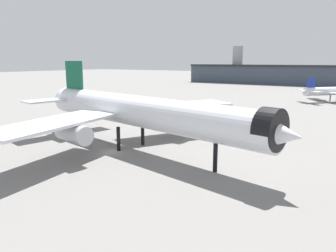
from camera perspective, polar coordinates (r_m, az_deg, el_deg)
name	(u,v)px	position (r m, az deg, el deg)	size (l,w,h in m)	color
ground	(112,152)	(63.64, -9.77, -4.48)	(900.00, 900.00, 0.00)	slate
airliner_near_gate	(138,112)	(62.75, -5.22, 2.47)	(62.89, 56.67, 17.13)	silver
service_truck_front	(148,112)	(101.08, -3.53, 2.45)	(5.95, 3.99, 3.00)	black
baggage_tug_wing	(123,115)	(99.67, -7.91, 1.88)	(2.54, 3.49, 1.85)	black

